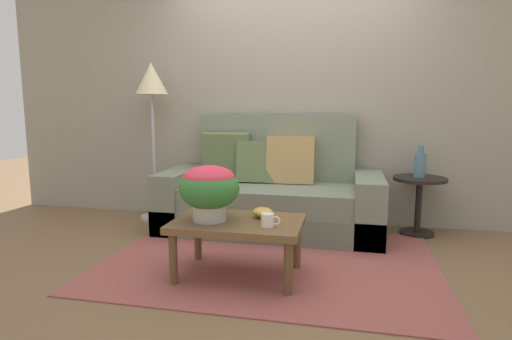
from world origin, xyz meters
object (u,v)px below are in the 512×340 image
Objects in this scene: coffee_mug at (268,220)px; table_vase at (420,164)px; coffee_table at (238,228)px; potted_plant at (209,187)px; couch at (270,196)px; snack_bowl at (262,212)px; side_table at (419,195)px; floor_lamp at (152,92)px.

coffee_mug is 1.86m from table_vase.
coffee_mug is at bearing -25.92° from coffee_table.
couch is at bearing 81.00° from potted_plant.
coffee_mug is 0.87× the size of snack_bowl.
side_table is (1.38, 1.32, 0.02)m from coffee_table.
potted_plant is at bearing -99.00° from couch.
couch is at bearing 100.04° from coffee_mug.
floor_lamp reaches higher than snack_bowl.
table_vase is at bearing 45.00° from snack_bowl.
side_table is at bearing 41.07° from potted_plant.
coffee_mug is 0.24m from snack_bowl.
table_vase is (1.57, 1.38, 0.02)m from potted_plant.
table_vase is at bearing 44.16° from coffee_table.
couch is 1.27× the size of floor_lamp.
coffee_mug is at bearing -79.96° from couch.
coffee_table is 2.09m from floor_lamp.
couch reaches higher than coffee_mug.
table_vase reaches higher than snack_bowl.
table_vase is (-0.00, 0.02, 0.29)m from side_table.
potted_plant reaches higher than coffee_mug.
potted_plant is at bearing -138.53° from table_vase.
coffee_table is 1.64× the size of side_table.
snack_bowl is 1.75m from table_vase.
potted_plant reaches higher than coffee_table.
potted_plant is at bearing -165.97° from coffee_table.
couch is 1.42m from table_vase.
coffee_table is (-0.00, -1.18, 0.02)m from couch.
snack_bowl is (0.15, 0.11, 0.09)m from coffee_table.
coffee_mug is at bearing -128.26° from table_vase.
floor_lamp is 12.82× the size of coffee_mug.
side_table is at bearing -0.25° from floor_lamp.
couch reaches higher than coffee_table.
floor_lamp reaches higher than table_vase.
table_vase is (2.64, 0.00, -0.68)m from floor_lamp.
couch is 1.63m from floor_lamp.
couch is 1.32m from coffee_mug.
snack_bowl is (-1.23, -1.21, 0.07)m from side_table.
coffee_table is 6.96× the size of coffee_mug.
side_table reaches higher than coffee_mug.
snack_bowl is at bearing 36.20° from coffee_table.
floor_lamp is 1.89m from potted_plant.
side_table is 1.30× the size of potted_plant.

